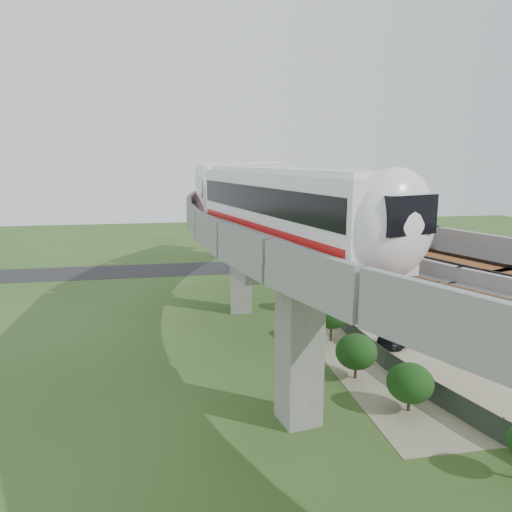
% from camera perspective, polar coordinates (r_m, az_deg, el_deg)
% --- Properties ---
extents(ground, '(160.00, 160.00, 0.00)m').
position_cam_1_polar(ground, '(38.63, -0.63, -10.89)').
color(ground, '#344D1E').
rests_on(ground, ground).
extents(dirt_lot, '(18.00, 26.00, 0.04)m').
position_cam_1_polar(dirt_lot, '(41.47, 19.61, -9.96)').
color(dirt_lot, gray).
rests_on(dirt_lot, ground).
extents(asphalt_road, '(60.00, 8.00, 0.03)m').
position_cam_1_polar(asphalt_road, '(67.16, -4.98, -1.37)').
color(asphalt_road, '#232326').
rests_on(asphalt_road, ground).
extents(viaduct, '(19.58, 73.98, 11.40)m').
position_cam_1_polar(viaduct, '(37.06, 5.21, 2.65)').
color(viaduct, '#99968E').
rests_on(viaduct, ground).
extents(metro_train, '(15.29, 60.65, 3.64)m').
position_cam_1_polar(metro_train, '(44.61, -1.32, 8.32)').
color(metro_train, white).
rests_on(metro_train, ground).
extents(fence, '(3.87, 38.73, 1.50)m').
position_cam_1_polar(fence, '(41.04, 13.07, -8.73)').
color(fence, '#2D382D').
rests_on(fence, ground).
extents(tree_0, '(2.73, 2.73, 3.30)m').
position_cam_1_polar(tree_0, '(61.24, 6.84, -0.60)').
color(tree_0, '#382314').
rests_on(tree_0, ground).
extents(tree_1, '(1.87, 1.87, 2.96)m').
position_cam_1_polar(tree_1, '(55.31, 6.16, -1.83)').
color(tree_1, '#382314').
rests_on(tree_1, ground).
extents(tree_2, '(2.64, 2.64, 3.18)m').
position_cam_1_polar(tree_2, '(48.11, 5.70, -3.91)').
color(tree_2, '#382314').
rests_on(tree_2, ground).
extents(tree_3, '(2.78, 2.78, 3.46)m').
position_cam_1_polar(tree_3, '(40.48, 8.63, -6.56)').
color(tree_3, '#382314').
rests_on(tree_3, ground).
extents(tree_4, '(2.77, 2.77, 3.08)m').
position_cam_1_polar(tree_4, '(34.22, 11.39, -10.67)').
color(tree_4, '#382314').
rests_on(tree_4, ground).
extents(tree_5, '(2.68, 2.68, 2.91)m').
position_cam_1_polar(tree_5, '(30.90, 17.19, -13.69)').
color(tree_5, '#382314').
rests_on(tree_5, ground).
extents(car_white, '(2.44, 3.61, 1.14)m').
position_cam_1_polar(car_white, '(38.78, 24.22, -10.86)').
color(car_white, silver).
rests_on(car_white, dirt_lot).
extents(car_red, '(3.66, 3.84, 1.30)m').
position_cam_1_polar(car_red, '(42.91, 22.10, -8.48)').
color(car_red, red).
rests_on(car_red, dirt_lot).
extents(car_dark, '(4.92, 3.88, 1.33)m').
position_cam_1_polar(car_dark, '(41.38, 16.26, -8.79)').
color(car_dark, black).
rests_on(car_dark, dirt_lot).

